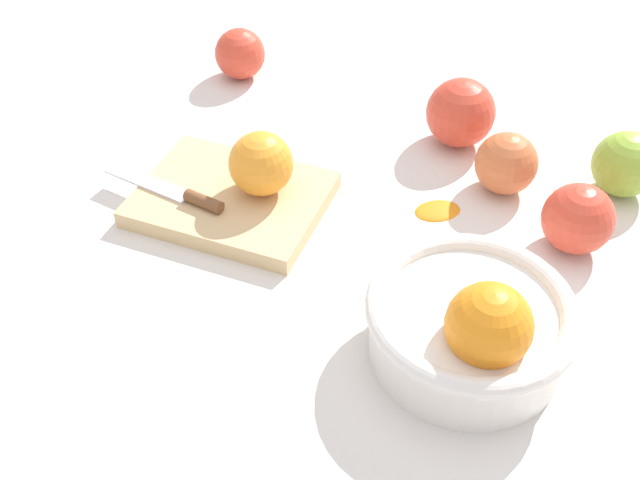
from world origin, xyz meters
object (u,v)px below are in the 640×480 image
at_px(knife, 179,193).
at_px(apple_front_left, 506,163).
at_px(apple_front_left_2, 626,164).
at_px(cutting_board, 231,199).
at_px(bowl, 472,325).
at_px(apple_front_left_4, 578,219).
at_px(orange_on_board, 261,164).
at_px(apple_front_right, 240,54).
at_px(apple_front_left_3, 461,113).

distance_m(knife, apple_front_left, 0.36).
xyz_separation_m(apple_front_left, apple_front_left_2, (-0.12, -0.06, 0.00)).
bearing_deg(knife, apple_front_left, -145.56).
bearing_deg(cutting_board, bowl, 165.76).
xyz_separation_m(cutting_board, apple_front_left_4, (-0.35, -0.11, 0.03)).
relative_size(cutting_board, apple_front_left, 2.86).
xyz_separation_m(bowl, apple_front_left_4, (-0.05, -0.19, -0.00)).
bearing_deg(apple_front_left, orange_on_board, 33.94).
height_order(orange_on_board, apple_front_left_2, orange_on_board).
xyz_separation_m(orange_on_board, apple_front_right, (0.17, -0.22, -0.02)).
height_order(orange_on_board, apple_front_left_4, orange_on_board).
xyz_separation_m(knife, apple_front_left, (-0.30, -0.20, 0.01)).
bearing_deg(apple_front_left, apple_front_left_2, -153.63).
xyz_separation_m(cutting_board, apple_front_right, (0.14, -0.24, 0.02)).
bearing_deg(bowl, apple_front_right, -35.67).
height_order(cutting_board, knife, knife).
xyz_separation_m(apple_front_left, apple_front_left_3, (0.08, -0.06, 0.01)).
height_order(orange_on_board, apple_front_left, orange_on_board).
height_order(orange_on_board, apple_front_right, orange_on_board).
height_order(cutting_board, apple_front_left_4, apple_front_left_4).
xyz_separation_m(cutting_board, knife, (0.04, 0.03, 0.01)).
bearing_deg(cutting_board, orange_on_board, -143.59).
bearing_deg(apple_front_left_2, knife, 32.30).
distance_m(orange_on_board, apple_front_left_4, 0.33).
relative_size(apple_front_left_2, apple_front_left_4, 1.00).
bearing_deg(apple_front_right, cutting_board, 120.19).
bearing_deg(apple_front_left_4, apple_front_left_2, -101.35).
height_order(knife, apple_front_left_3, apple_front_left_3).
bearing_deg(apple_front_left_2, cutting_board, 31.87).
xyz_separation_m(knife, apple_front_left_2, (-0.42, -0.26, 0.01)).
height_order(cutting_board, apple_front_left_2, apple_front_left_2).
xyz_separation_m(orange_on_board, apple_front_left, (-0.23, -0.15, -0.02)).
bearing_deg(knife, orange_on_board, -144.06).
bearing_deg(apple_front_left_2, bowl, 77.30).
height_order(orange_on_board, knife, orange_on_board).
bearing_deg(orange_on_board, bowl, 160.40).
bearing_deg(knife, apple_front_left_4, -159.53).
bearing_deg(bowl, apple_front_left, -79.02).
bearing_deg(apple_front_left_4, apple_front_right, -14.50).
xyz_separation_m(apple_front_left_2, apple_front_left_3, (0.20, -0.00, 0.00)).
relative_size(apple_front_right, apple_front_left_3, 0.82).
distance_m(knife, apple_front_right, 0.29).
relative_size(bowl, apple_front_left, 2.66).
distance_m(apple_front_left_2, apple_front_left_4, 0.12).
bearing_deg(apple_front_right, bowl, 144.33).
distance_m(orange_on_board, apple_front_left, 0.27).
bearing_deg(apple_front_left_3, cutting_board, 53.14).
bearing_deg(apple_front_left_2, apple_front_left_3, -1.11).
distance_m(cutting_board, apple_front_left, 0.31).
bearing_deg(apple_front_left_4, apple_front_left, -31.67).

